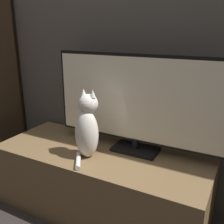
{
  "coord_description": "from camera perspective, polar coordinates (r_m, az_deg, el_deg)",
  "views": [
    {
      "loc": [
        0.77,
        -0.39,
        1.17
      ],
      "look_at": [
        0.07,
        0.91,
        0.7
      ],
      "focal_mm": 42.0,
      "sensor_mm": 36.0,
      "label": 1
    }
  ],
  "objects": [
    {
      "name": "tv_stand",
      "position": [
        1.78,
        -2.31,
        -14.78
      ],
      "size": [
        1.36,
        0.56,
        0.43
      ],
      "color": "brown",
      "rests_on": "ground_plane"
    },
    {
      "name": "wall_back",
      "position": [
        1.79,
        2.87,
        21.89
      ],
      "size": [
        4.8,
        0.05,
        2.6
      ],
      "color": "#47423D",
      "rests_on": "ground_plane"
    },
    {
      "name": "cat",
      "position": [
        1.56,
        -5.41,
        -3.49
      ],
      "size": [
        0.15,
        0.26,
        0.41
      ],
      "rotation": [
        0.0,
        0.0,
        -0.02
      ],
      "color": "silver",
      "rests_on": "tv_stand"
    },
    {
      "name": "tv",
      "position": [
        1.59,
        5.49,
        2.15
      ],
      "size": [
        1.11,
        0.17,
        0.61
      ],
      "color": "black",
      "rests_on": "tv_stand"
    }
  ]
}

